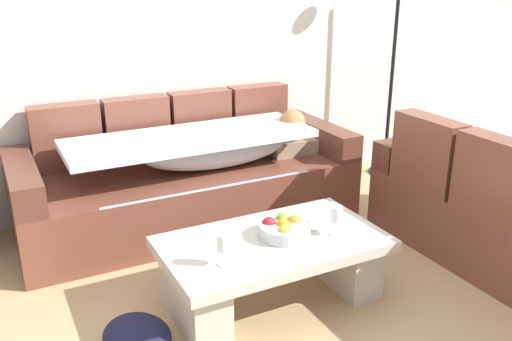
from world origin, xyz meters
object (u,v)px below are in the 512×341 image
Objects in this scene: wine_glass_near_left at (223,244)px; crumpled_garment at (137,337)px; couch_along_wall at (193,178)px; fruit_bowl at (284,229)px; floor_lamp at (393,50)px; open_magazine at (310,222)px; coffee_table at (273,262)px; wine_glass_near_right at (336,215)px.

wine_glass_near_left reaches higher than crumpled_garment.
crumpled_garment is at bearing -121.84° from couch_along_wall.
fruit_bowl is 0.14× the size of floor_lamp.
fruit_bowl is at bearing 4.48° from crumpled_garment.
crumpled_garment is at bearing -151.72° from open_magazine.
coffee_table is 0.45m from wine_glass_near_left.
wine_glass_near_left and wine_glass_near_right have the same top height.
couch_along_wall reaches higher than wine_glass_near_right.
crumpled_garment is at bearing -152.52° from floor_lamp.
wine_glass_near_left is 1.00× the size of wine_glass_near_right.
wine_glass_near_right is 2.19m from floor_lamp.
floor_lamp is at bearing 27.48° from crumpled_garment.
floor_lamp reaches higher than fruit_bowl.
open_magazine is (0.28, -1.12, 0.05)m from couch_along_wall.
floor_lamp is (1.54, 1.43, 0.62)m from wine_glass_near_right.
couch_along_wall is 5.91× the size of crumpled_garment.
wine_glass_near_left is 0.62m from crumpled_garment.
couch_along_wall is 8.44× the size of open_magazine.
couch_along_wall is at bearing 104.11° from wine_glass_near_right.
crumpled_garment is (-0.86, -0.07, -0.36)m from fruit_bowl.
couch_along_wall is 1.39m from wine_glass_near_left.
fruit_bowl is 0.70× the size of crumpled_garment.
coffee_table is 0.43m from wine_glass_near_right.
wine_glass_near_left is 2.72m from floor_lamp.
wine_glass_near_right is 0.59× the size of open_magazine.
fruit_bowl is (0.07, -1.19, 0.09)m from couch_along_wall.
open_magazine is (0.63, 0.21, -0.11)m from wine_glass_near_left.
open_magazine is (0.28, 0.08, 0.15)m from coffee_table.
coffee_table is 4.29× the size of open_magazine.
floor_lamp is (1.87, 0.12, 0.79)m from couch_along_wall.
wine_glass_near_left is 0.67m from open_magazine.
wine_glass_near_left is at bearing -161.72° from fruit_bowl.
crumpled_garment is at bearing 170.70° from wine_glass_near_left.
open_magazine is (0.21, 0.07, -0.04)m from fruit_bowl.
floor_lamp is (1.80, 1.31, 0.69)m from fruit_bowl.
coffee_table is 0.62× the size of floor_lamp.
coffee_table is at bearing 20.86° from wine_glass_near_left.
coffee_table reaches higher than crumpled_garment.
fruit_bowl is 0.22m from open_magazine.
fruit_bowl is at bearing 155.31° from wine_glass_near_right.
fruit_bowl is at bearing -140.48° from open_magazine.
wine_glass_near_right is at bearing -55.01° from open_magazine.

